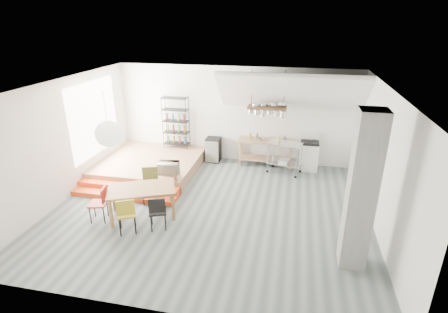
% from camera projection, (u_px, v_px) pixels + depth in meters
% --- Properties ---
extents(floor, '(8.00, 8.00, 0.00)m').
position_uv_depth(floor, '(211.00, 209.00, 9.12)').
color(floor, '#525D5F').
rests_on(floor, ground).
extents(wall_back, '(8.00, 0.04, 3.20)m').
position_uv_depth(wall_back, '(235.00, 115.00, 11.70)').
color(wall_back, silver).
rests_on(wall_back, ground).
extents(wall_left, '(0.04, 7.00, 3.20)m').
position_uv_depth(wall_left, '(64.00, 140.00, 9.28)').
color(wall_left, silver).
rests_on(wall_left, ground).
extents(wall_right, '(0.04, 7.00, 3.20)m').
position_uv_depth(wall_right, '(384.00, 165.00, 7.76)').
color(wall_right, silver).
rests_on(wall_right, ground).
extents(ceiling, '(8.00, 7.00, 0.02)m').
position_uv_depth(ceiling, '(209.00, 86.00, 7.92)').
color(ceiling, white).
rests_on(ceiling, wall_back).
extents(slope_ceiling, '(4.40, 1.44, 1.32)m').
position_uv_depth(slope_ceiling, '(291.00, 92.00, 10.46)').
color(slope_ceiling, white).
rests_on(slope_ceiling, wall_back).
extents(window_pane, '(0.02, 2.50, 2.20)m').
position_uv_depth(window_pane, '(94.00, 118.00, 10.57)').
color(window_pane, white).
rests_on(window_pane, wall_left).
extents(platform, '(3.00, 3.00, 0.40)m').
position_uv_depth(platform, '(151.00, 164.00, 11.34)').
color(platform, '#A37451').
rests_on(platform, ground).
extents(step_lower, '(3.00, 0.35, 0.13)m').
position_uv_depth(step_lower, '(123.00, 196.00, 9.62)').
color(step_lower, '#EA4C1B').
rests_on(step_lower, ground).
extents(step_upper, '(3.00, 0.35, 0.27)m').
position_uv_depth(step_upper, '(129.00, 188.00, 9.91)').
color(step_upper, '#EA4C1B').
rests_on(step_upper, ground).
extents(concrete_column, '(0.50, 0.50, 3.20)m').
position_uv_depth(concrete_column, '(361.00, 193.00, 6.53)').
color(concrete_column, gray).
rests_on(concrete_column, ground).
extents(kitchen_counter, '(1.80, 0.60, 0.91)m').
position_uv_depth(kitchen_counter, '(266.00, 148.00, 11.53)').
color(kitchen_counter, '#A37451').
rests_on(kitchen_counter, ground).
extents(stove, '(0.60, 0.60, 1.18)m').
position_uv_depth(stove, '(309.00, 155.00, 11.33)').
color(stove, white).
rests_on(stove, ground).
extents(pot_rack, '(1.20, 0.50, 1.43)m').
position_uv_depth(pot_rack, '(268.00, 110.00, 10.82)').
color(pot_rack, '#3B2617').
rests_on(pot_rack, ceiling).
extents(wire_shelving, '(0.88, 0.38, 1.80)m').
position_uv_depth(wire_shelving, '(176.00, 122.00, 11.91)').
color(wire_shelving, black).
rests_on(wire_shelving, platform).
extents(microwave_shelf, '(0.60, 0.40, 0.16)m').
position_uv_depth(microwave_shelf, '(169.00, 173.00, 9.86)').
color(microwave_shelf, '#A37451').
rests_on(microwave_shelf, platform).
extents(paper_lantern, '(0.60, 0.60, 0.60)m').
position_uv_depth(paper_lantern, '(109.00, 134.00, 7.89)').
color(paper_lantern, white).
rests_on(paper_lantern, ceiling).
extents(dining_table, '(1.84, 1.48, 0.76)m').
position_uv_depth(dining_table, '(142.00, 191.00, 8.57)').
color(dining_table, brown).
rests_on(dining_table, ground).
extents(chair_mustard, '(0.56, 0.56, 0.91)m').
position_uv_depth(chair_mustard, '(126.00, 213.00, 7.89)').
color(chair_mustard, '#B39D1E').
rests_on(chair_mustard, ground).
extents(chair_black, '(0.52, 0.52, 0.87)m').
position_uv_depth(chair_black, '(157.00, 210.00, 8.04)').
color(chair_black, black).
rests_on(chair_black, ground).
extents(chair_olive, '(0.54, 0.54, 0.95)m').
position_uv_depth(chair_olive, '(150.00, 182.00, 9.32)').
color(chair_olive, brown).
rests_on(chair_olive, ground).
extents(chair_red, '(0.49, 0.49, 0.88)m').
position_uv_depth(chair_red, '(101.00, 201.00, 8.42)').
color(chair_red, red).
rests_on(chair_red, ground).
extents(rolling_cart, '(1.12, 0.82, 1.00)m').
position_uv_depth(rolling_cart, '(285.00, 154.00, 10.99)').
color(rolling_cart, silver).
rests_on(rolling_cart, ground).
extents(mini_fridge, '(0.48, 0.48, 0.82)m').
position_uv_depth(mini_fridge, '(213.00, 150.00, 12.00)').
color(mini_fridge, black).
rests_on(mini_fridge, ground).
extents(microwave, '(0.62, 0.47, 0.32)m').
position_uv_depth(microwave, '(168.00, 168.00, 9.80)').
color(microwave, beige).
rests_on(microwave, microwave_shelf).
extents(bowl, '(0.28, 0.28, 0.05)m').
position_uv_depth(bowl, '(261.00, 139.00, 11.41)').
color(bowl, silver).
rests_on(bowl, kitchen_counter).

